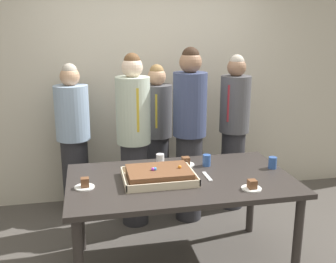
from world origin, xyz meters
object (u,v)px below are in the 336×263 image
(cake_server_utensil, at_px, (207,176))
(person_left_edge_reaching, at_px, (189,132))
(person_green_shirt_behind, at_px, (157,134))
(person_far_right_suit, at_px, (74,139))
(drink_cup_far_end, at_px, (207,160))
(person_striped_tie_right, at_px, (134,138))
(sheet_cake, at_px, (159,175))
(plated_slice_far_left, at_px, (252,186))
(drink_cup_middle, at_px, (273,163))
(party_table, at_px, (181,188))
(plated_slice_near_left, at_px, (186,163))
(drink_cup_nearest, at_px, (160,160))
(person_serving_front, at_px, (234,130))
(plated_slice_near_right, at_px, (85,185))

(cake_server_utensil, distance_m, person_left_edge_reaching, 0.88)
(person_green_shirt_behind, distance_m, person_far_right_suit, 0.90)
(drink_cup_far_end, relative_size, person_striped_tie_right, 0.06)
(sheet_cake, height_order, person_green_shirt_behind, person_green_shirt_behind)
(plated_slice_far_left, height_order, drink_cup_middle, drink_cup_middle)
(drink_cup_far_end, xyz_separation_m, person_green_shirt_behind, (-0.25, 1.02, -0.02))
(party_table, bearing_deg, person_green_shirt_behind, 88.24)
(plated_slice_near_left, relative_size, drink_cup_far_end, 1.50)
(drink_cup_nearest, relative_size, person_serving_front, 0.06)
(drink_cup_middle, bearing_deg, person_green_shirt_behind, 123.12)
(drink_cup_nearest, bearing_deg, plated_slice_far_left, -49.73)
(drink_cup_far_end, distance_m, person_far_right_suit, 1.52)
(person_green_shirt_behind, distance_m, person_left_edge_reaching, 0.50)
(drink_cup_far_end, bearing_deg, plated_slice_near_left, 164.89)
(person_serving_front, bearing_deg, person_green_shirt_behind, -61.95)
(sheet_cake, height_order, drink_cup_nearest, sheet_cake)
(person_left_edge_reaching, bearing_deg, person_striped_tie_right, -62.07)
(drink_cup_nearest, distance_m, cake_server_utensil, 0.48)
(drink_cup_far_end, bearing_deg, cake_server_utensil, -106.05)
(person_left_edge_reaching, bearing_deg, cake_server_utensil, 23.77)
(plated_slice_near_right, height_order, drink_cup_far_end, drink_cup_far_end)
(sheet_cake, bearing_deg, plated_slice_far_left, -26.20)
(drink_cup_nearest, height_order, person_serving_front, person_serving_front)
(sheet_cake, xyz_separation_m, person_serving_front, (1.02, 1.03, 0.05))
(party_table, bearing_deg, plated_slice_near_right, -176.47)
(party_table, distance_m, plated_slice_near_left, 0.32)
(person_serving_front, bearing_deg, sheet_cake, 0.00)
(person_serving_front, distance_m, person_green_shirt_behind, 0.84)
(person_far_right_suit, bearing_deg, person_striped_tie_right, 28.67)
(plated_slice_near_right, bearing_deg, party_table, 3.53)
(drink_cup_nearest, distance_m, person_far_right_suit, 1.17)
(plated_slice_far_left, xyz_separation_m, person_green_shirt_behind, (-0.42, 1.58, 0.00))
(plated_slice_near_right, distance_m, person_green_shirt_behind, 1.52)
(cake_server_utensil, bearing_deg, person_serving_front, 58.89)
(cake_server_utensil, bearing_deg, plated_slice_near_right, -178.45)
(plated_slice_near_left, height_order, person_serving_front, person_serving_front)
(plated_slice_near_right, xyz_separation_m, person_serving_front, (1.59, 1.06, 0.07))
(person_green_shirt_behind, bearing_deg, person_striped_tie_right, -27.68)
(party_table, height_order, person_far_right_suit, person_far_right_suit)
(party_table, height_order, drink_cup_nearest, drink_cup_nearest)
(sheet_cake, bearing_deg, party_table, 4.29)
(sheet_cake, xyz_separation_m, drink_cup_nearest, (0.08, 0.35, 0.01))
(drink_cup_far_end, distance_m, person_serving_front, 0.96)
(person_green_shirt_behind, relative_size, person_far_right_suit, 0.98)
(plated_slice_near_right, xyz_separation_m, cake_server_utensil, (0.97, 0.03, -0.02))
(cake_server_utensil, distance_m, person_striped_tie_right, 1.01)
(party_table, bearing_deg, drink_cup_middle, 3.99)
(plated_slice_near_right, bearing_deg, cake_server_utensil, 1.55)
(plated_slice_near_left, height_order, person_left_edge_reaching, person_left_edge_reaching)
(plated_slice_near_left, height_order, drink_cup_middle, drink_cup_middle)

